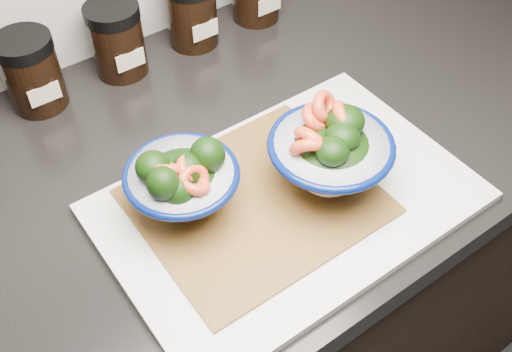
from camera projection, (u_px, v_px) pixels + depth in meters
cabinet at (194, 345)px, 1.13m from camera, size 3.43×0.58×0.86m
countertop at (169, 189)px, 0.80m from camera, size 3.50×0.60×0.04m
cutting_board at (288, 202)px, 0.75m from camera, size 0.45×0.30×0.01m
bamboo_mat at (256, 201)px, 0.74m from camera, size 0.28×0.24×0.00m
bowl_left at (182, 183)px, 0.70m from camera, size 0.14×0.14×0.10m
bowl_right at (330, 154)px, 0.72m from camera, size 0.15×0.15×0.12m
spice_jar_c at (32, 72)px, 0.84m from camera, size 0.08×0.08×0.11m
spice_jar_d at (117, 40)px, 0.89m from camera, size 0.08×0.08×0.11m
spice_jar_e at (192, 11)px, 0.95m from camera, size 0.08×0.08×0.11m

